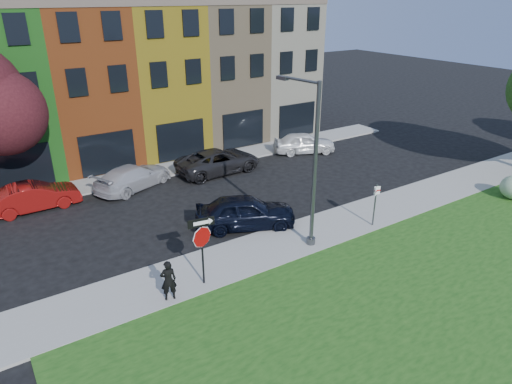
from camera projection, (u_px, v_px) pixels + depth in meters
ground at (343, 268)px, 19.33m from camera, size 120.00×120.00×0.00m
sidewalk_near at (331, 227)px, 22.62m from camera, size 40.00×3.00×0.12m
sidewalk_far at (147, 174)px, 29.32m from camera, size 40.00×2.40×0.12m
rowhouse_block at (116, 81)px, 32.35m from camera, size 30.00×10.12×10.00m
stop_sign at (202, 238)px, 17.32m from camera, size 1.04×0.21×2.87m
man at (168, 280)px, 16.88m from camera, size 0.76×0.64×1.65m
sedan_near at (245, 212)px, 22.42m from camera, size 5.67×6.39×1.67m
parked_car_red at (34, 197)px, 24.31m from camera, size 1.72×4.60×1.50m
parked_car_silver at (133, 177)px, 27.02m from camera, size 5.65×6.45×1.44m
parked_car_dark at (218, 161)px, 29.43m from camera, size 2.83×5.68×1.54m
parked_car_white at (304, 143)px, 33.09m from camera, size 5.03×5.72×1.50m
street_lamp at (311, 166)px, 19.66m from camera, size 0.66×2.57×7.40m
parking_sign_a at (376, 200)px, 22.14m from camera, size 0.31×0.14×2.19m
parking_sign_b at (375, 200)px, 22.12m from camera, size 0.30×0.17×2.17m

